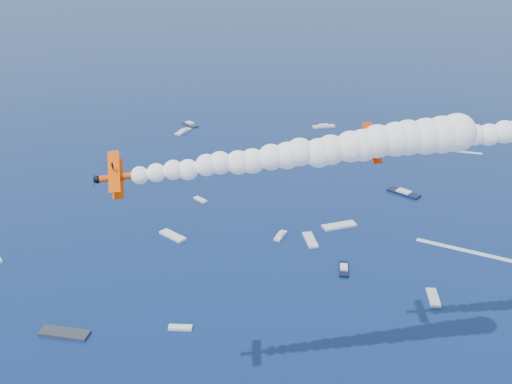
% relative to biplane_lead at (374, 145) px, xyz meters
% --- Properties ---
extents(biplane_lead, '(11.35, 12.67, 9.02)m').
position_rel_biplane_lead_xyz_m(biplane_lead, '(0.00, 0.00, 0.00)').
color(biplane_lead, red).
extents(biplane_trail, '(11.41, 12.45, 8.91)m').
position_rel_biplane_lead_xyz_m(biplane_trail, '(-34.61, -30.24, 1.05)').
color(biplane_trail, '#FE4D05').
extents(smoke_trail_trail, '(60.72, 52.18, 10.84)m').
position_rel_biplane_lead_xyz_m(smoke_trail_trail, '(-9.09, -16.47, 3.25)').
color(smoke_trail_trail, white).
extents(spectator_boats, '(210.53, 177.27, 0.70)m').
position_rel_biplane_lead_xyz_m(spectator_boats, '(-24.80, 72.49, -55.64)').
color(spectator_boats, '#292C37').
rests_on(spectator_boats, ground).
extents(boat_wakes, '(58.87, 90.40, 0.04)m').
position_rel_biplane_lead_xyz_m(boat_wakes, '(13.28, 110.63, -55.96)').
color(boat_wakes, white).
rests_on(boat_wakes, ground).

